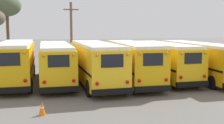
{
  "coord_description": "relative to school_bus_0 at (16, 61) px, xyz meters",
  "views": [
    {
      "loc": [
        -4.83,
        -21.75,
        4.33
      ],
      "look_at": [
        0.0,
        -0.41,
        1.59
      ],
      "focal_mm": 45.0,
      "sensor_mm": 36.0,
      "label": 1
    }
  ],
  "objects": [
    {
      "name": "ground_plane",
      "position": [
        7.26,
        -0.44,
        -1.75
      ],
      "size": [
        160.0,
        160.0,
        0.0
      ],
      "primitive_type": "plane",
      "color": "#66635E"
    },
    {
      "name": "school_bus_0",
      "position": [
        0.0,
        0.0,
        0.0
      ],
      "size": [
        2.64,
        9.48,
        3.21
      ],
      "color": "#EAAA0F",
      "rests_on": "ground"
    },
    {
      "name": "school_bus_1",
      "position": [
        2.91,
        -0.23,
        -0.09
      ],
      "size": [
        2.63,
        9.83,
        3.04
      ],
      "color": "yellow",
      "rests_on": "ground"
    },
    {
      "name": "school_bus_2",
      "position": [
        5.81,
        -1.62,
        -0.02
      ],
      "size": [
        2.91,
        9.93,
        3.16
      ],
      "color": "yellow",
      "rests_on": "ground"
    },
    {
      "name": "school_bus_3",
      "position": [
        8.72,
        -1.5,
        -0.04
      ],
      "size": [
        2.54,
        9.4,
        3.13
      ],
      "color": "#EAAA0F",
      "rests_on": "ground"
    },
    {
      "name": "school_bus_4",
      "position": [
        11.62,
        -0.77,
        -0.09
      ],
      "size": [
        2.64,
        9.51,
        3.03
      ],
      "color": "yellow",
      "rests_on": "ground"
    },
    {
      "name": "school_bus_5",
      "position": [
        14.53,
        -1.1,
        -0.09
      ],
      "size": [
        2.63,
        10.59,
        3.03
      ],
      "color": "#E5A00C",
      "rests_on": "ground"
    },
    {
      "name": "utility_pole",
      "position": [
        5.16,
        12.17,
        2.04
      ],
      "size": [
        1.8,
        0.3,
        7.29
      ],
      "color": "brown",
      "rests_on": "ground"
    },
    {
      "name": "bare_tree_0",
      "position": [
        -3.14,
        19.92,
        5.43
      ],
      "size": [
        3.92,
        3.92,
        8.75
      ],
      "color": "brown",
      "rests_on": "ground"
    },
    {
      "name": "fence_line",
      "position": [
        7.26,
        7.06,
        -0.75
      ],
      "size": [
        22.59,
        0.06,
        1.42
      ],
      "color": "#939399",
      "rests_on": "ground"
    },
    {
      "name": "traffic_cone",
      "position": [
        2.03,
        -8.32,
        -1.4
      ],
      "size": [
        0.36,
        0.36,
        0.68
      ],
      "color": "orange",
      "rests_on": "ground"
    }
  ]
}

